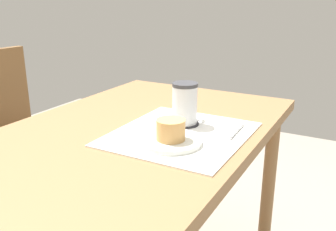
# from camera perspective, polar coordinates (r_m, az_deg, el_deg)

# --- Properties ---
(dining_table) EXTENTS (1.13, 0.70, 0.73)m
(dining_table) POSITION_cam_1_polar(r_m,az_deg,el_deg) (1.11, -5.76, -6.61)
(dining_table) COLOR #997047
(dining_table) RESTS_ON ground_plane
(wooden_chair) EXTENTS (0.46, 0.46, 0.88)m
(wooden_chair) POSITION_cam_1_polar(r_m,az_deg,el_deg) (1.72, -22.96, -4.15)
(wooden_chair) COLOR brown
(wooden_chair) RESTS_ON ground_plane
(placemat) EXTENTS (0.39, 0.35, 0.00)m
(placemat) POSITION_cam_1_polar(r_m,az_deg,el_deg) (1.05, 1.92, -2.83)
(placemat) COLOR white
(placemat) RESTS_ON dining_table
(pastry_plate) EXTENTS (0.16, 0.16, 0.01)m
(pastry_plate) POSITION_cam_1_polar(r_m,az_deg,el_deg) (0.97, 0.42, -3.99)
(pastry_plate) COLOR silver
(pastry_plate) RESTS_ON placemat
(pastry) EXTENTS (0.08, 0.08, 0.05)m
(pastry) POSITION_cam_1_polar(r_m,az_deg,el_deg) (0.96, 0.42, -2.16)
(pastry) COLOR #E0A860
(pastry) RESTS_ON pastry_plate
(coffee_coaster) EXTENTS (0.09, 0.09, 0.00)m
(coffee_coaster) POSITION_cam_1_polar(r_m,az_deg,el_deg) (1.12, 2.53, -1.22)
(coffee_coaster) COLOR #232328
(coffee_coaster) RESTS_ON placemat
(coffee_mug) EXTENTS (0.11, 0.08, 0.12)m
(coffee_mug) POSITION_cam_1_polar(r_m,az_deg,el_deg) (1.10, 2.63, 1.93)
(coffee_mug) COLOR white
(coffee_mug) RESTS_ON coffee_coaster
(teaspoon) EXTENTS (0.13, 0.01, 0.01)m
(teaspoon) POSITION_cam_1_polar(r_m,az_deg,el_deg) (1.07, 10.40, -2.30)
(teaspoon) COLOR silver
(teaspoon) RESTS_ON placemat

